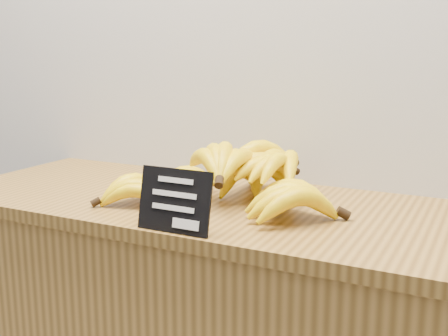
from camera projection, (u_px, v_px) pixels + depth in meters
The scene contains 3 objects.
counter_top at pixel (234, 208), 1.30m from camera, with size 1.43×0.54×0.03m, color olive.
chalkboard_sign at pixel (174, 201), 1.08m from camera, with size 0.16×0.01×0.12m, color black.
banana_pile at pixel (242, 179), 1.28m from camera, with size 0.57×0.39×0.13m.
Camera 1 is at (0.50, 1.62, 1.28)m, focal length 45.00 mm.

